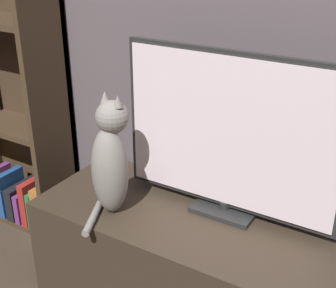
# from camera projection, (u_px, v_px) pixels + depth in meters

# --- Properties ---
(tv_stand) EXTENTS (1.43, 0.53, 0.45)m
(tv_stand) POSITION_uv_depth(u_px,v_px,m) (208.00, 270.00, 1.88)
(tv_stand) COLOR #33281E
(tv_stand) RESTS_ON ground_plane
(tv) EXTENTS (0.87, 0.15, 0.65)m
(tv) POSITION_uv_depth(u_px,v_px,m) (229.00, 137.00, 1.73)
(tv) COLOR black
(tv) RESTS_ON tv_stand
(cat) EXTENTS (0.17, 0.30, 0.49)m
(cat) POSITION_uv_depth(u_px,v_px,m) (111.00, 161.00, 1.78)
(cat) COLOR gray
(cat) RESTS_ON tv_stand
(bookshelf) EXTENTS (0.60, 0.28, 1.63)m
(bookshelf) POSITION_uv_depth(u_px,v_px,m) (14.00, 97.00, 2.39)
(bookshelf) COLOR #3D2D1E
(bookshelf) RESTS_ON ground_plane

